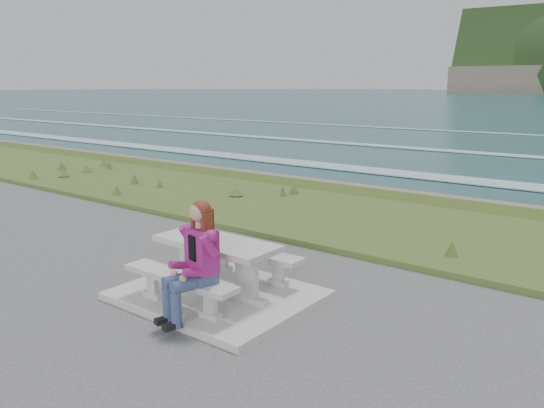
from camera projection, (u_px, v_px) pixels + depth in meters
The scene contains 7 objects.
concrete_slab at pixel (218, 295), 7.46m from camera, with size 2.60×2.10×0.10m, color #AEAEA9.
picnic_table at pixel (217, 252), 7.32m from camera, with size 1.80×0.75×0.75m.
bench_landward at pixel (180, 282), 6.83m from camera, with size 1.80×0.35×0.45m.
bench_seaward at pixel (249, 256), 7.91m from camera, with size 1.80×0.35×0.45m.
grass_verge at pixel (378, 226), 11.34m from camera, with size 160.00×4.50×0.22m, color #3B5A21.
shore_drop at pixel (430, 203), 13.58m from camera, with size 160.00×0.80×2.20m, color #6D5E52.
seated_woman at pixel (191, 277), 6.47m from camera, with size 0.59×0.82×1.48m.
Camera 1 is at (4.87, -5.09, 2.92)m, focal length 35.00 mm.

